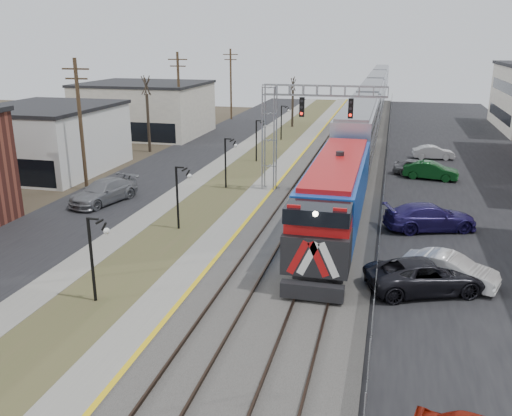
% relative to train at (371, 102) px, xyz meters
% --- Properties ---
extents(street_west, '(7.00, 120.00, 0.04)m').
position_rel_train_xyz_m(street_west, '(-17.00, -30.85, -2.92)').
color(street_west, black).
rests_on(street_west, ground).
extents(sidewalk, '(2.00, 120.00, 0.08)m').
position_rel_train_xyz_m(sidewalk, '(-12.50, -30.85, -2.90)').
color(sidewalk, gray).
rests_on(sidewalk, ground).
extents(grass_median, '(4.00, 120.00, 0.06)m').
position_rel_train_xyz_m(grass_median, '(-9.50, -30.85, -2.91)').
color(grass_median, '#4A4D29').
rests_on(grass_median, ground).
extents(platform, '(2.00, 120.00, 0.24)m').
position_rel_train_xyz_m(platform, '(-6.50, -30.85, -2.82)').
color(platform, gray).
rests_on(platform, ground).
extents(ballast_bed, '(8.00, 120.00, 0.20)m').
position_rel_train_xyz_m(ballast_bed, '(-1.50, -30.85, -2.84)').
color(ballast_bed, '#595651').
rests_on(ballast_bed, ground).
extents(parking_lot, '(16.00, 120.00, 0.04)m').
position_rel_train_xyz_m(parking_lot, '(10.50, -30.85, -2.92)').
color(parking_lot, black).
rests_on(parking_lot, ground).
extents(platform_edge, '(0.24, 120.00, 0.01)m').
position_rel_train_xyz_m(platform_edge, '(-5.62, -30.85, -2.69)').
color(platform_edge, gold).
rests_on(platform_edge, platform).
extents(track_near, '(1.58, 120.00, 0.15)m').
position_rel_train_xyz_m(track_near, '(-3.50, -30.85, -2.66)').
color(track_near, '#2D2119').
rests_on(track_near, ballast_bed).
extents(track_far, '(1.58, 120.00, 0.15)m').
position_rel_train_xyz_m(track_far, '(-0.00, -30.85, -2.66)').
color(track_far, '#2D2119').
rests_on(track_far, ballast_bed).
extents(train, '(3.00, 108.65, 5.33)m').
position_rel_train_xyz_m(train, '(0.00, 0.00, 0.00)').
color(train, '#164AB4').
rests_on(train, ground).
extents(signal_gantry, '(9.00, 1.07, 8.15)m').
position_rel_train_xyz_m(signal_gantry, '(-4.28, -37.86, 2.65)').
color(signal_gantry, gray).
rests_on(signal_gantry, ground).
extents(lampposts, '(0.14, 62.14, 4.00)m').
position_rel_train_xyz_m(lampposts, '(-9.50, -47.56, -0.94)').
color(lampposts, black).
rests_on(lampposts, ground).
extents(utility_poles, '(0.28, 80.28, 10.00)m').
position_rel_train_xyz_m(utility_poles, '(-20.00, -40.85, 2.06)').
color(utility_poles, '#4C3823').
rests_on(utility_poles, ground).
extents(fence, '(0.04, 120.00, 1.60)m').
position_rel_train_xyz_m(fence, '(2.70, -30.85, -2.14)').
color(fence, gray).
rests_on(fence, ground).
extents(buildings_west, '(14.00, 67.00, 7.00)m').
position_rel_train_xyz_m(buildings_west, '(-26.50, -41.64, 0.07)').
color(buildings_west, beige).
rests_on(buildings_west, ground).
extents(bare_trees, '(12.30, 42.30, 5.95)m').
position_rel_train_xyz_m(bare_trees, '(-18.16, -26.94, -0.24)').
color(bare_trees, '#382D23').
rests_on(bare_trees, ground).
extents(car_lot_b, '(4.73, 2.97, 1.47)m').
position_rel_train_xyz_m(car_lot_b, '(6.08, -52.11, -2.20)').
color(car_lot_b, silver).
rests_on(car_lot_b, ground).
extents(car_lot_c, '(6.11, 4.40, 1.54)m').
position_rel_train_xyz_m(car_lot_c, '(4.92, -53.21, -2.17)').
color(car_lot_c, black).
rests_on(car_lot_c, ground).
extents(car_lot_d, '(6.06, 4.00, 1.63)m').
position_rel_train_xyz_m(car_lot_d, '(5.60, -44.25, -2.12)').
color(car_lot_d, navy).
rests_on(car_lot_d, ground).
extents(car_lot_e, '(4.48, 2.49, 1.44)m').
position_rel_train_xyz_m(car_lot_e, '(5.44, -30.07, -2.22)').
color(car_lot_e, slate).
rests_on(car_lot_e, ground).
extents(car_lot_f, '(4.62, 2.21, 1.46)m').
position_rel_train_xyz_m(car_lot_f, '(6.38, -31.04, -2.21)').
color(car_lot_f, '#0D4418').
rests_on(car_lot_f, ground).
extents(car_street_b, '(3.63, 6.02, 1.63)m').
position_rel_train_xyz_m(car_street_b, '(-16.82, -43.86, -2.12)').
color(car_street_b, slate).
rests_on(car_street_b, ground).
extents(car_lot_g, '(4.06, 1.78, 1.30)m').
position_rel_train_xyz_m(car_lot_g, '(7.08, -22.63, -2.29)').
color(car_lot_g, silver).
rests_on(car_lot_g, ground).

